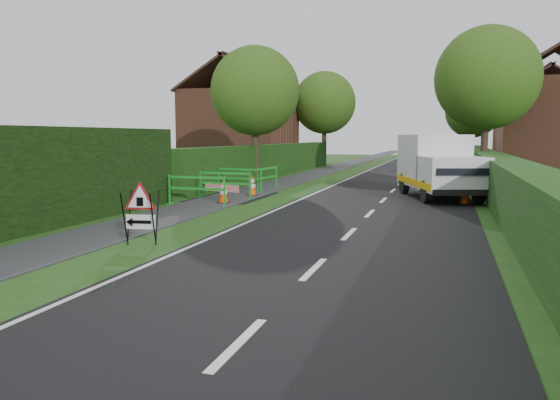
{
  "coord_description": "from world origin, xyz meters",
  "views": [
    {
      "loc": [
        4.6,
        -7.82,
        2.26
      ],
      "look_at": [
        0.78,
        4.67,
        0.73
      ],
      "focal_mm": 35.0,
      "sensor_mm": 36.0,
      "label": 1
    }
  ],
  "objects": [
    {
      "name": "traffic_cone_3",
      "position": [
        -2.61,
        9.19,
        0.39
      ],
      "size": [
        0.38,
        0.38,
        0.79
      ],
      "color": "black",
      "rests_on": "ground"
    },
    {
      "name": "ped_barrier_2",
      "position": [
        -3.46,
        12.87,
        0.63
      ],
      "size": [
        2.09,
        0.66,
        1.0
      ],
      "rotation": [
        0.0,
        0.0,
        -0.16
      ],
      "color": "#1B9627",
      "rests_on": "ground"
    },
    {
      "name": "tree_nw",
      "position": [
        -4.6,
        18.0,
        4.48
      ],
      "size": [
        4.4,
        4.4,
        6.7
      ],
      "color": "#2D2116",
      "rests_on": "ground"
    },
    {
      "name": "footpath",
      "position": [
        -3.0,
        35.0,
        0.01
      ],
      "size": [
        2.0,
        90.0,
        0.02
      ],
      "primitive_type": "cube",
      "color": "#2D2D30",
      "rests_on": "ground"
    },
    {
      "name": "traffic_cone_1",
      "position": [
        5.01,
        13.68,
        0.39
      ],
      "size": [
        0.38,
        0.38,
        0.79
      ],
      "color": "black",
      "rests_on": "ground"
    },
    {
      "name": "tree_ne",
      "position": [
        6.4,
        22.0,
        5.17
      ],
      "size": [
        5.2,
        5.2,
        7.79
      ],
      "color": "#2D2116",
      "rests_on": "ground"
    },
    {
      "name": "works_van",
      "position": [
        4.29,
        13.01,
        1.23
      ],
      "size": [
        3.39,
        5.42,
        2.32
      ],
      "rotation": [
        0.0,
        0.0,
        0.3
      ],
      "color": "silver",
      "rests_on": "ground"
    },
    {
      "name": "ped_barrier_3",
      "position": [
        -2.57,
        13.86,
        0.63
      ],
      "size": [
        0.49,
        2.08,
        1.0
      ],
      "rotation": [
        0.0,
        0.0,
        1.5
      ],
      "color": "#1B9627",
      "rests_on": "ground"
    },
    {
      "name": "ped_barrier_0",
      "position": [
        -3.23,
        8.39,
        0.63
      ],
      "size": [
        2.07,
        0.39,
        1.0
      ],
      "rotation": [
        0.0,
        0.0,
        -0.02
      ],
      "color": "#1B9627",
      "rests_on": "ground"
    },
    {
      "name": "road_surface",
      "position": [
        2.5,
        35.0,
        0.0
      ],
      "size": [
        6.0,
        90.0,
        0.02
      ],
      "primitive_type": "cube",
      "color": "black",
      "rests_on": "ground"
    },
    {
      "name": "hedge_west_far",
      "position": [
        -5.0,
        22.0,
        0.0
      ],
      "size": [
        1.0,
        24.0,
        1.8
      ],
      "primitive_type": "cube",
      "color": "#14380F",
      "rests_on": "ground"
    },
    {
      "name": "redwhite_plank",
      "position": [
        -2.94,
        9.82,
        0.0
      ],
      "size": [
        1.45,
        0.46,
        0.25
      ],
      "primitive_type": "cube",
      "rotation": [
        0.0,
        0.0,
        -0.28
      ],
      "color": "red",
      "rests_on": "ground"
    },
    {
      "name": "tree_fw",
      "position": [
        -4.6,
        34.0,
        4.83
      ],
      "size": [
        4.8,
        4.8,
        7.24
      ],
      "color": "#2D2116",
      "rests_on": "ground"
    },
    {
      "name": "ped_barrier_1",
      "position": [
        -3.13,
        10.55,
        0.63
      ],
      "size": [
        2.07,
        0.44,
        1.0
      ],
      "rotation": [
        0.0,
        0.0,
        -0.05
      ],
      "color": "#1B9627",
      "rests_on": "ground"
    },
    {
      "name": "triangle_sign",
      "position": [
        -1.44,
        1.97,
        0.78
      ],
      "size": [
        0.9,
        0.9,
        1.12
      ],
      "rotation": [
        0.0,
        0.0,
        0.2
      ],
      "color": "black",
      "rests_on": "ground"
    },
    {
      "name": "hedge_east",
      "position": [
        6.5,
        16.0,
        0.0
      ],
      "size": [
        1.2,
        50.0,
        1.5
      ],
      "primitive_type": "cube",
      "color": "#14380F",
      "rests_on": "ground"
    },
    {
      "name": "ground",
      "position": [
        0.0,
        0.0,
        0.0
      ],
      "size": [
        120.0,
        120.0,
        0.0
      ],
      "primitive_type": "plane",
      "color": "#204814",
      "rests_on": "ground"
    },
    {
      "name": "house_west",
      "position": [
        -10.0,
        30.0,
        2.9
      ],
      "size": [
        7.5,
        7.4,
        7.88
      ],
      "color": "brown",
      "rests_on": "ground"
    },
    {
      "name": "house_east_b",
      "position": [
        12.0,
        42.0,
        2.9
      ],
      "size": [
        7.5,
        7.4,
        7.88
      ],
      "color": "brown",
      "rests_on": "ground"
    },
    {
      "name": "hatchback_car",
      "position": [
        2.38,
        27.46,
        0.58
      ],
      "size": [
        1.54,
        3.48,
        1.16
      ],
      "primitive_type": "imported",
      "rotation": [
        0.0,
        0.0,
        0.05
      ],
      "color": "silver",
      "rests_on": "ground"
    },
    {
      "name": "traffic_cone_4",
      "position": [
        -2.49,
        11.71,
        0.39
      ],
      "size": [
        0.38,
        0.38,
        0.79
      ],
      "color": "black",
      "rests_on": "ground"
    },
    {
      "name": "traffic_cone_2",
      "position": [
        5.14,
        16.39,
        0.39
      ],
      "size": [
        0.38,
        0.38,
        0.79
      ],
      "color": "black",
      "rests_on": "ground"
    },
    {
      "name": "tree_fe",
      "position": [
        6.4,
        38.0,
        4.22
      ],
      "size": [
        4.2,
        4.2,
        6.33
      ],
      "color": "#2D2116",
      "rests_on": "ground"
    },
    {
      "name": "traffic_cone_0",
      "position": [
        5.24,
        11.32,
        0.39
      ],
      "size": [
        0.38,
        0.38,
        0.79
      ],
      "color": "black",
      "rests_on": "ground"
    }
  ]
}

